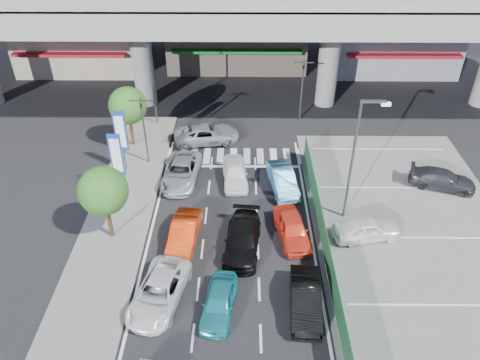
{
  "coord_description": "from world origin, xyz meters",
  "views": [
    {
      "loc": [
        0.74,
        -16.63,
        18.78
      ],
      "look_at": [
        0.53,
        6.99,
        2.06
      ],
      "focal_mm": 35.0,
      "sensor_mm": 36.0,
      "label": 1
    }
  ],
  "objects_px": {
    "sedan_white_front_mid": "(235,173)",
    "traffic_light_left": "(142,115)",
    "street_lamp_left": "(153,70)",
    "taxi_orange_right": "(292,228)",
    "tree_near": "(103,191)",
    "traffic_cone": "(325,230)",
    "street_lamp_right": "(357,152)",
    "crossing_wagon_silver": "(207,134)",
    "taxi_teal_mid": "(219,302)",
    "hatch_black_mid_right": "(305,299)",
    "parked_sedan_white": "(367,229)",
    "sedan_white_mid_left": "(159,292)",
    "traffic_light_right": "(303,75)",
    "sedan_black_mid": "(243,239)",
    "parked_sedan_dgrey": "(442,179)",
    "wagon_silver_front_left": "(181,172)",
    "kei_truck_front_right": "(283,179)",
    "signboard_near": "(117,157)",
    "signboard_far": "(121,133)",
    "tree_far": "(128,106)"
  },
  "relations": [
    {
      "from": "signboard_far",
      "to": "parked_sedan_dgrey",
      "type": "relative_size",
      "value": 1.09
    },
    {
      "from": "tree_far",
      "to": "taxi_orange_right",
      "type": "distance_m",
      "value": 15.71
    },
    {
      "from": "street_lamp_left",
      "to": "hatch_black_mid_right",
      "type": "xyz_separation_m",
      "value": [
        10.16,
        -19.23,
        -4.08
      ]
    },
    {
      "from": "street_lamp_left",
      "to": "sedan_white_front_mid",
      "type": "xyz_separation_m",
      "value": [
        6.49,
        -8.24,
        -4.08
      ]
    },
    {
      "from": "signboard_near",
      "to": "parked_sedan_white",
      "type": "height_order",
      "value": "signboard_near"
    },
    {
      "from": "signboard_near",
      "to": "traffic_light_left",
      "type": "bearing_deg",
      "value": 75.98
    },
    {
      "from": "traffic_light_right",
      "to": "hatch_black_mid_right",
      "type": "xyz_separation_m",
      "value": [
        -1.67,
        -20.23,
        -3.25
      ]
    },
    {
      "from": "street_lamp_right",
      "to": "street_lamp_left",
      "type": "bearing_deg",
      "value": 138.37
    },
    {
      "from": "wagon_silver_front_left",
      "to": "crossing_wagon_silver",
      "type": "bearing_deg",
      "value": 78.87
    },
    {
      "from": "sedan_white_front_mid",
      "to": "traffic_light_left",
      "type": "bearing_deg",
      "value": 155.88
    },
    {
      "from": "kei_truck_front_right",
      "to": "crossing_wagon_silver",
      "type": "relative_size",
      "value": 0.83
    },
    {
      "from": "traffic_light_right",
      "to": "signboard_near",
      "type": "bearing_deg",
      "value": -139.09
    },
    {
      "from": "signboard_near",
      "to": "crossing_wagon_silver",
      "type": "distance_m",
      "value": 9.01
    },
    {
      "from": "traffic_light_right",
      "to": "wagon_silver_front_left",
      "type": "xyz_separation_m",
      "value": [
        -9.03,
        -9.15,
        -3.25
      ]
    },
    {
      "from": "taxi_orange_right",
      "to": "tree_near",
      "type": "bearing_deg",
      "value": 170.42
    },
    {
      "from": "sedan_white_mid_left",
      "to": "tree_near",
      "type": "bearing_deg",
      "value": 138.35
    },
    {
      "from": "sedan_white_mid_left",
      "to": "traffic_cone",
      "type": "relative_size",
      "value": 6.15
    },
    {
      "from": "sedan_black_mid",
      "to": "parked_sedan_dgrey",
      "type": "bearing_deg",
      "value": 29.86
    },
    {
      "from": "traffic_light_right",
      "to": "crossing_wagon_silver",
      "type": "height_order",
      "value": "traffic_light_right"
    },
    {
      "from": "taxi_teal_mid",
      "to": "parked_sedan_dgrey",
      "type": "height_order",
      "value": "parked_sedan_dgrey"
    },
    {
      "from": "parked_sedan_dgrey",
      "to": "taxi_teal_mid",
      "type": "bearing_deg",
      "value": 144.55
    },
    {
      "from": "street_lamp_right",
      "to": "sedan_white_front_mid",
      "type": "xyz_separation_m",
      "value": [
        -7.01,
        3.76,
        -4.08
      ]
    },
    {
      "from": "sedan_black_mid",
      "to": "traffic_cone",
      "type": "height_order",
      "value": "sedan_black_mid"
    },
    {
      "from": "traffic_light_left",
      "to": "traffic_light_right",
      "type": "height_order",
      "value": "same"
    },
    {
      "from": "tree_near",
      "to": "sedan_white_mid_left",
      "type": "distance_m",
      "value": 6.56
    },
    {
      "from": "sedan_black_mid",
      "to": "street_lamp_right",
      "type": "bearing_deg",
      "value": 29.8
    },
    {
      "from": "signboard_near",
      "to": "sedan_black_mid",
      "type": "xyz_separation_m",
      "value": [
        7.91,
        -4.9,
        -2.37
      ]
    },
    {
      "from": "sedan_white_mid_left",
      "to": "sedan_black_mid",
      "type": "bearing_deg",
      "value": 54.97
    },
    {
      "from": "taxi_teal_mid",
      "to": "hatch_black_mid_right",
      "type": "relative_size",
      "value": 0.9
    },
    {
      "from": "traffic_cone",
      "to": "street_lamp_right",
      "type": "bearing_deg",
      "value": 49.02
    },
    {
      "from": "signboard_near",
      "to": "traffic_cone",
      "type": "distance_m",
      "value": 13.61
    },
    {
      "from": "traffic_light_right",
      "to": "tree_far",
      "type": "bearing_deg",
      "value": -161.31
    },
    {
      "from": "street_lamp_right",
      "to": "signboard_near",
      "type": "bearing_deg",
      "value": 172.1
    },
    {
      "from": "hatch_black_mid_right",
      "to": "wagon_silver_front_left",
      "type": "relative_size",
      "value": 0.84
    },
    {
      "from": "signboard_near",
      "to": "street_lamp_left",
      "type": "bearing_deg",
      "value": 85.01
    },
    {
      "from": "kei_truck_front_right",
      "to": "crossing_wagon_silver",
      "type": "height_order",
      "value": "crossing_wagon_silver"
    },
    {
      "from": "taxi_teal_mid",
      "to": "sedan_black_mid",
      "type": "bearing_deg",
      "value": 83.56
    },
    {
      "from": "traffic_cone",
      "to": "signboard_far",
      "type": "bearing_deg",
      "value": 152.72
    },
    {
      "from": "tree_far",
      "to": "parked_sedan_white",
      "type": "distance_m",
      "value": 19.11
    },
    {
      "from": "tree_far",
      "to": "traffic_light_left",
      "type": "bearing_deg",
      "value": -57.38
    },
    {
      "from": "street_lamp_right",
      "to": "taxi_orange_right",
      "type": "relative_size",
      "value": 1.98
    },
    {
      "from": "tree_far",
      "to": "parked_sedan_dgrey",
      "type": "xyz_separation_m",
      "value": [
        21.93,
        -5.35,
        -2.7
      ]
    },
    {
      "from": "taxi_teal_mid",
      "to": "parked_sedan_white",
      "type": "height_order",
      "value": "parked_sedan_white"
    },
    {
      "from": "crossing_wagon_silver",
      "to": "traffic_cone",
      "type": "distance_m",
      "value": 13.34
    },
    {
      "from": "traffic_light_right",
      "to": "signboard_far",
      "type": "xyz_separation_m",
      "value": [
        -13.1,
        -8.01,
        -0.87
      ]
    },
    {
      "from": "sedan_black_mid",
      "to": "taxi_teal_mid",
      "type": "bearing_deg",
      "value": -98.57
    },
    {
      "from": "sedan_black_mid",
      "to": "parked_sedan_dgrey",
      "type": "relative_size",
      "value": 1.11
    },
    {
      "from": "crossing_wagon_silver",
      "to": "traffic_light_right",
      "type": "bearing_deg",
      "value": -73.09
    },
    {
      "from": "street_lamp_right",
      "to": "traffic_light_left",
      "type": "bearing_deg",
      "value": 155.84
    },
    {
      "from": "traffic_light_left",
      "to": "parked_sedan_white",
      "type": "height_order",
      "value": "traffic_light_left"
    }
  ]
}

